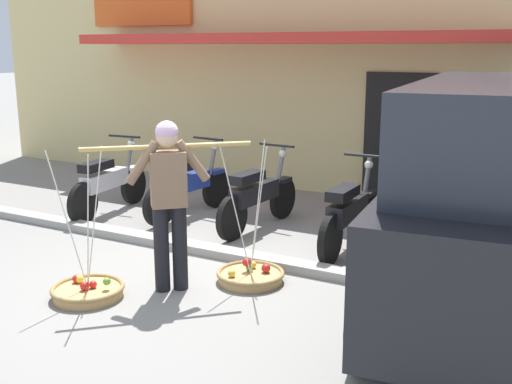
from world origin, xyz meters
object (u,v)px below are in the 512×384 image
at_px(motorcycle_second_in_row, 188,186).
at_px(motorcycle_end_of_row, 350,213).
at_px(fruit_basket_left_side, 88,290).
at_px(motorcycle_third_in_row, 257,196).
at_px(fruit_vendor, 169,195).
at_px(fruit_basket_right_side, 251,275).
at_px(motorcycle_nearest_shop, 108,183).

distance_m(motorcycle_second_in_row, motorcycle_end_of_row, 2.54).
bearing_deg(fruit_basket_left_side, motorcycle_third_in_row, 82.88).
distance_m(fruit_vendor, motorcycle_end_of_row, 2.37).
distance_m(fruit_basket_left_side, motorcycle_second_in_row, 3.00).
xyz_separation_m(fruit_vendor, fruit_basket_right_side, (0.59, 0.56, -0.90)).
height_order(fruit_basket_left_side, motorcycle_end_of_row, fruit_basket_left_side).
relative_size(fruit_basket_right_side, motorcycle_end_of_row, 0.80).
distance_m(fruit_vendor, fruit_basket_right_side, 1.22).
height_order(fruit_vendor, motorcycle_nearest_shop, fruit_vendor).
xyz_separation_m(fruit_basket_left_side, motorcycle_third_in_row, (0.35, 2.80, 0.38)).
bearing_deg(fruit_basket_right_side, fruit_basket_left_side, -136.85).
xyz_separation_m(fruit_vendor, fruit_basket_left_side, (-0.59, -0.55, -0.90)).
bearing_deg(motorcycle_nearest_shop, motorcycle_second_in_row, 20.35).
bearing_deg(fruit_basket_right_side, motorcycle_nearest_shop, 156.75).
height_order(motorcycle_nearest_shop, motorcycle_third_in_row, same).
relative_size(fruit_vendor, fruit_basket_left_side, 1.17).
distance_m(motorcycle_nearest_shop, motorcycle_end_of_row, 3.64).
relative_size(fruit_basket_right_side, motorcycle_third_in_row, 0.80).
bearing_deg(motorcycle_end_of_row, fruit_basket_left_side, -123.57).
xyz_separation_m(motorcycle_nearest_shop, motorcycle_end_of_row, (3.64, 0.13, 0.00)).
distance_m(fruit_vendor, motorcycle_nearest_shop, 3.20).
bearing_deg(motorcycle_third_in_row, motorcycle_second_in_row, 176.66).
relative_size(fruit_basket_right_side, motorcycle_second_in_row, 0.80).
height_order(fruit_vendor, fruit_basket_left_side, fruit_vendor).
relative_size(fruit_basket_left_side, motorcycle_end_of_row, 0.80).
distance_m(fruit_basket_left_side, fruit_basket_right_side, 1.63).
height_order(motorcycle_second_in_row, motorcycle_third_in_row, same).
relative_size(fruit_vendor, motorcycle_third_in_row, 0.93).
distance_m(motorcycle_third_in_row, motorcycle_end_of_row, 1.38).
bearing_deg(fruit_basket_right_side, motorcycle_third_in_row, 116.43).
height_order(fruit_basket_right_side, motorcycle_end_of_row, fruit_basket_right_side).
height_order(fruit_basket_left_side, fruit_basket_right_side, same).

